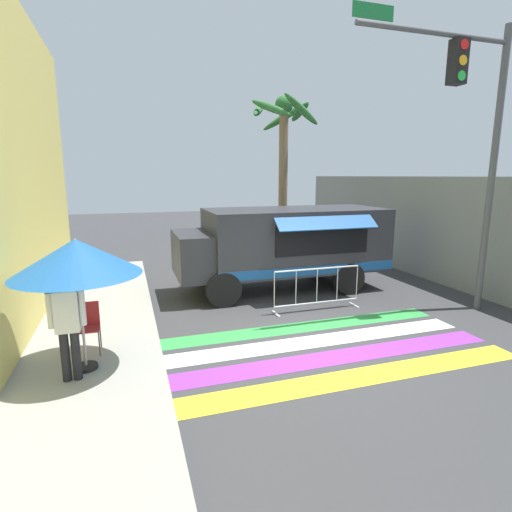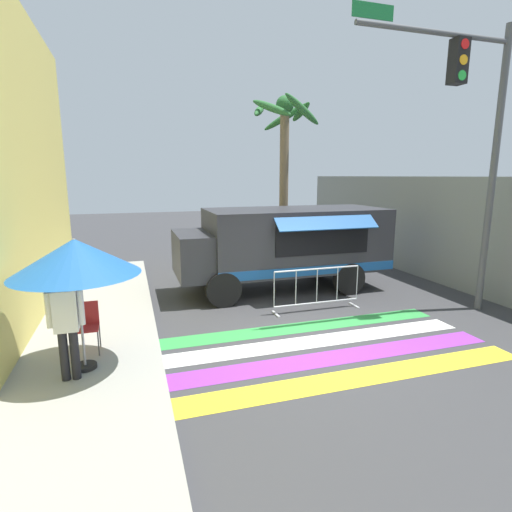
% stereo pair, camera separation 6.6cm
% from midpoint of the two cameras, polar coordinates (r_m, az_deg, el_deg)
% --- Properties ---
extents(ground_plane, '(60.00, 60.00, 0.00)m').
position_cam_midpoint_polar(ground_plane, '(8.31, 7.96, -11.44)').
color(ground_plane, '#38383A').
extents(sidewalk_left, '(4.40, 16.00, 0.15)m').
position_cam_midpoint_polar(sidewalk_left, '(7.77, -30.06, -14.04)').
color(sidewalk_left, '#99968E').
rests_on(sidewalk_left, ground_plane).
extents(concrete_wall_right, '(0.20, 16.00, 3.19)m').
position_cam_midpoint_polar(concrete_wall_right, '(13.44, 24.41, 3.47)').
color(concrete_wall_right, gray).
rests_on(concrete_wall_right, ground_plane).
extents(crosswalk_painted, '(6.40, 2.84, 0.01)m').
position_cam_midpoint_polar(crosswalk_painted, '(7.83, 9.86, -12.97)').
color(crosswalk_painted, yellow).
rests_on(crosswalk_painted, ground_plane).
extents(food_truck, '(5.87, 2.67, 2.31)m').
position_cam_midpoint_polar(food_truck, '(11.23, 3.70, 1.95)').
color(food_truck, '#2D2D33').
rests_on(food_truck, ground_plane).
extents(traffic_signal_pole, '(3.95, 0.29, 6.43)m').
position_cam_midpoint_polar(traffic_signal_pole, '(10.42, 28.85, 16.37)').
color(traffic_signal_pole, '#515456').
rests_on(traffic_signal_pole, ground_plane).
extents(patio_umbrella, '(1.93, 1.93, 2.12)m').
position_cam_midpoint_polar(patio_umbrella, '(6.69, -24.14, -0.17)').
color(patio_umbrella, black).
rests_on(patio_umbrella, sidewalk_left).
extents(folding_chair, '(0.40, 0.40, 0.88)m').
position_cam_midpoint_polar(folding_chair, '(7.70, -22.80, -8.72)').
color(folding_chair, '#4C4C51').
rests_on(folding_chair, sidewalk_left).
extents(vendor_person, '(0.53, 0.22, 1.66)m').
position_cam_midpoint_polar(vendor_person, '(6.63, -25.23, -8.36)').
color(vendor_person, black).
rests_on(vendor_person, sidewalk_left).
extents(barricade_front, '(2.22, 0.44, 1.05)m').
position_cam_midpoint_polar(barricade_front, '(9.75, 8.88, -4.74)').
color(barricade_front, '#B7BABF').
rests_on(barricade_front, ground_plane).
extents(palm_tree, '(2.41, 2.41, 5.83)m').
position_cam_midpoint_polar(palm_tree, '(14.05, 4.11, 15.53)').
color(palm_tree, '#7A664C').
rests_on(palm_tree, ground_plane).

